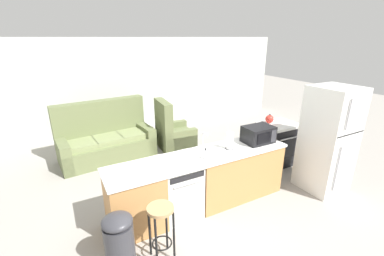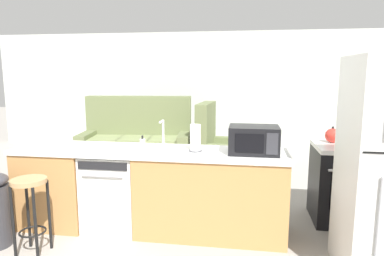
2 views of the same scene
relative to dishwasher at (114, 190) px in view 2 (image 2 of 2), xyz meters
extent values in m
plane|color=gray|center=(0.25, 0.00, -0.42)|extent=(24.00, 24.00, 0.00)
cube|color=beige|center=(0.55, 4.20, 0.88)|extent=(10.00, 0.06, 2.60)
cube|color=#B77F47|center=(-0.68, 0.00, 0.01)|extent=(0.75, 0.62, 0.86)
cube|color=#B77F47|center=(1.08, 0.00, 0.01)|extent=(1.55, 0.62, 0.86)
cube|color=white|center=(0.40, 0.00, 0.46)|extent=(2.94, 0.66, 0.04)
cube|color=#49331C|center=(0.40, 0.00, -0.38)|extent=(2.86, 0.56, 0.08)
cube|color=white|center=(0.00, 0.00, 0.00)|extent=(0.58, 0.58, 0.84)
cube|color=black|center=(0.00, -0.30, 0.36)|extent=(0.52, 0.01, 0.08)
cylinder|color=#B2B2B7|center=(0.00, -0.31, 0.26)|extent=(0.44, 0.02, 0.02)
cube|color=black|center=(2.60, 0.55, 0.00)|extent=(0.76, 0.64, 0.85)
cube|color=black|center=(2.60, 0.22, 0.05)|extent=(0.53, 0.01, 0.43)
cylinder|color=silver|center=(2.60, 0.20, 0.28)|extent=(0.61, 0.03, 0.03)
cube|color=white|center=(2.60, 0.55, 0.45)|extent=(0.76, 0.64, 0.05)
torus|color=black|center=(2.43, 0.42, 0.47)|extent=(0.16, 0.16, 0.01)
torus|color=black|center=(2.77, 0.42, 0.47)|extent=(0.16, 0.16, 0.01)
torus|color=black|center=(2.43, 0.68, 0.47)|extent=(0.16, 0.16, 0.01)
torus|color=black|center=(2.77, 0.68, 0.47)|extent=(0.16, 0.16, 0.01)
cylinder|color=#B2B2B7|center=(2.40, -0.92, 0.15)|extent=(0.02, 0.02, 0.80)
cube|color=black|center=(1.51, 0.00, 0.62)|extent=(0.50, 0.36, 0.28)
cube|color=black|center=(1.46, -0.18, 0.62)|extent=(0.27, 0.01, 0.18)
cube|color=#2D2D33|center=(1.68, -0.18, 0.62)|extent=(0.11, 0.01, 0.21)
cylinder|color=silver|center=(0.52, 0.18, 0.49)|extent=(0.07, 0.07, 0.03)
cylinder|color=silver|center=(0.52, 0.18, 0.64)|extent=(0.02, 0.02, 0.26)
cylinder|color=silver|center=(0.52, 0.11, 0.77)|extent=(0.02, 0.14, 0.02)
cylinder|color=#4C4C51|center=(0.91, -0.01, 0.49)|extent=(0.14, 0.14, 0.01)
cylinder|color=white|center=(0.91, -0.01, 0.63)|extent=(0.11, 0.11, 0.27)
cylinder|color=silver|center=(0.38, -0.13, 0.55)|extent=(0.06, 0.06, 0.14)
cylinder|color=black|center=(0.38, -0.13, 0.64)|extent=(0.02, 0.02, 0.04)
sphere|color=red|center=(2.43, 0.68, 0.56)|extent=(0.17, 0.17, 0.17)
sphere|color=black|center=(2.43, 0.68, 0.66)|extent=(0.03, 0.03, 0.03)
cone|color=red|center=(2.51, 0.68, 0.58)|extent=(0.08, 0.04, 0.06)
cylinder|color=tan|center=(-0.56, -0.68, 0.30)|extent=(0.32, 0.32, 0.04)
cylinder|color=black|center=(-0.67, -0.79, -0.07)|extent=(0.03, 0.03, 0.70)
cylinder|color=black|center=(-0.44, -0.79, -0.07)|extent=(0.03, 0.03, 0.70)
cylinder|color=black|center=(-0.67, -0.57, -0.07)|extent=(0.03, 0.03, 0.70)
cylinder|color=black|center=(-0.44, -0.57, -0.07)|extent=(0.03, 0.03, 0.70)
torus|color=black|center=(-0.56, -0.68, -0.20)|extent=(0.25, 0.25, 0.02)
cube|color=#667047|center=(-0.57, 2.50, -0.21)|extent=(2.08, 1.09, 0.42)
cube|color=#667047|center=(-0.60, 2.83, 0.21)|extent=(2.01, 0.44, 1.27)
cube|color=#667047|center=(-1.46, 2.41, -0.11)|extent=(0.29, 0.92, 0.62)
cube|color=#667047|center=(0.33, 2.59, -0.11)|extent=(0.29, 0.92, 0.62)
cube|color=#7D8959|center=(-1.11, 2.40, 0.06)|extent=(0.62, 0.68, 0.12)
cube|color=#7D8959|center=(-0.56, 2.45, 0.06)|extent=(0.62, 0.68, 0.12)
cube|color=#7D8959|center=(-0.02, 2.51, 0.06)|extent=(0.62, 0.68, 0.12)
cube|color=#667047|center=(1.05, 2.35, -0.22)|extent=(0.87, 0.92, 0.40)
cube|color=#667047|center=(0.75, 2.38, 0.18)|extent=(0.27, 0.86, 1.20)
cube|color=#667047|center=(1.01, 2.01, -0.15)|extent=(0.81, 0.23, 0.55)
cube|color=#667047|center=(1.08, 2.70, -0.15)|extent=(0.81, 0.23, 0.55)
camera|label=1|loc=(-1.42, -3.04, 2.17)|focal=24.00mm
camera|label=2|loc=(1.41, -3.46, 1.29)|focal=32.00mm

